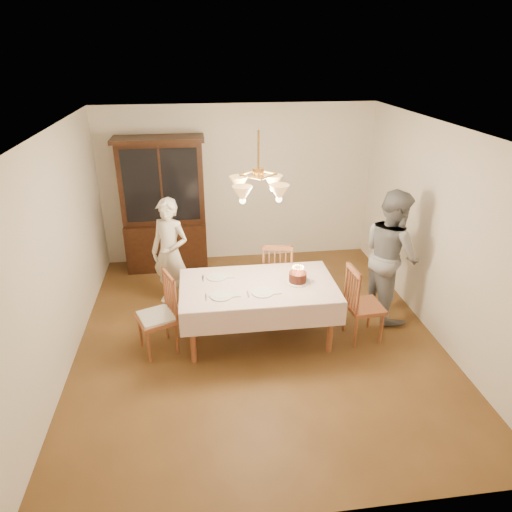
{
  "coord_description": "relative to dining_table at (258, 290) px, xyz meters",
  "views": [
    {
      "loc": [
        -0.67,
        -4.86,
        3.42
      ],
      "look_at": [
        0.0,
        0.2,
        1.05
      ],
      "focal_mm": 32.0,
      "sensor_mm": 36.0,
      "label": 1
    }
  ],
  "objects": [
    {
      "name": "ground",
      "position": [
        0.0,
        0.0,
        -0.68
      ],
      "size": [
        5.0,
        5.0,
        0.0
      ],
      "primitive_type": "plane",
      "color": "#543418",
      "rests_on": "ground"
    },
    {
      "name": "room_shell",
      "position": [
        0.0,
        0.0,
        0.9
      ],
      "size": [
        5.0,
        5.0,
        5.0
      ],
      "color": "white",
      "rests_on": "ground"
    },
    {
      "name": "place_setting_near_left",
      "position": [
        -0.45,
        -0.23,
        0.08
      ],
      "size": [
        0.42,
        0.27,
        0.02
      ],
      "color": "white",
      "rests_on": "dining_table"
    },
    {
      "name": "elderly_woman",
      "position": [
        -1.1,
        1.02,
        0.1
      ],
      "size": [
        0.68,
        0.61,
        1.57
      ],
      "primitive_type": "imported",
      "rotation": [
        0.0,
        0.0,
        -0.52
      ],
      "color": "#F4E7CE",
      "rests_on": "ground"
    },
    {
      "name": "china_hutch",
      "position": [
        -1.22,
        2.25,
        0.36
      ],
      "size": [
        1.38,
        0.54,
        2.16
      ],
      "color": "black",
      "rests_on": "ground"
    },
    {
      "name": "birthday_cake",
      "position": [
        0.49,
        -0.0,
        0.14
      ],
      "size": [
        0.3,
        0.3,
        0.21
      ],
      "color": "white",
      "rests_on": "dining_table"
    },
    {
      "name": "chair_right_end",
      "position": [
        1.31,
        -0.18,
        -0.24
      ],
      "size": [
        0.45,
        0.47,
        1.0
      ],
      "color": "brown",
      "rests_on": "ground"
    },
    {
      "name": "place_setting_near_right",
      "position": [
        0.04,
        -0.22,
        0.08
      ],
      "size": [
        0.4,
        0.26,
        0.02
      ],
      "color": "white",
      "rests_on": "dining_table"
    },
    {
      "name": "chandelier",
      "position": [
        -0.0,
        -0.0,
        1.29
      ],
      "size": [
        0.62,
        0.62,
        0.73
      ],
      "color": "#BF8C3F",
      "rests_on": "ground"
    },
    {
      "name": "place_setting_far_left",
      "position": [
        -0.48,
        0.25,
        0.08
      ],
      "size": [
        0.4,
        0.25,
        0.02
      ],
      "color": "white",
      "rests_on": "dining_table"
    },
    {
      "name": "adult_in_grey",
      "position": [
        1.82,
        0.35,
        0.21
      ],
      "size": [
        0.79,
        0.95,
        1.78
      ],
      "primitive_type": "imported",
      "rotation": [
        0.0,
        0.0,
        1.72
      ],
      "color": "slate",
      "rests_on": "ground"
    },
    {
      "name": "dining_table",
      "position": [
        0.0,
        0.0,
        0.0
      ],
      "size": [
        1.9,
        1.1,
        0.76
      ],
      "color": "brown",
      "rests_on": "ground"
    },
    {
      "name": "chair_left_end",
      "position": [
        -1.23,
        -0.12,
        -0.23
      ],
      "size": [
        0.55,
        0.56,
        1.0
      ],
      "color": "brown",
      "rests_on": "ground"
    },
    {
      "name": "chair_far_side",
      "position": [
        0.37,
        0.76,
        -0.24
      ],
      "size": [
        0.51,
        0.49,
        1.0
      ],
      "color": "brown",
      "rests_on": "ground"
    }
  ]
}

